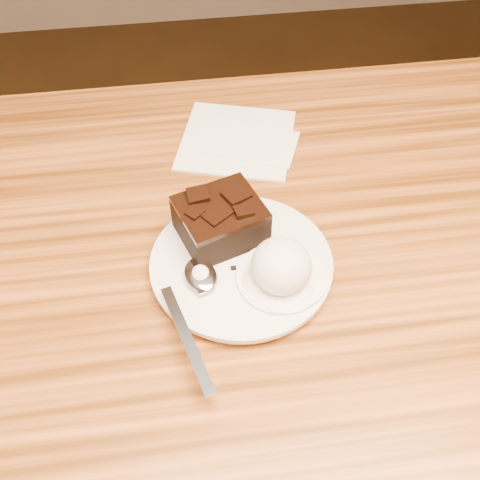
{
  "coord_description": "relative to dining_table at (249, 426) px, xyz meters",
  "views": [
    {
      "loc": [
        -0.07,
        -0.36,
        1.25
      ],
      "look_at": [
        -0.01,
        0.03,
        0.79
      ],
      "focal_mm": 42.55,
      "sensor_mm": 36.0,
      "label": 1
    }
  ],
  "objects": [
    {
      "name": "crumb_a",
      "position": [
        0.01,
        0.01,
        0.39
      ],
      "size": [
        0.01,
        0.01,
        0.0
      ],
      "primitive_type": "cube",
      "rotation": [
        0.0,
        0.0,
        1.57
      ],
      "color": "black",
      "rests_on": "plate"
    },
    {
      "name": "napkin",
      "position": [
        0.02,
        0.25,
        0.38
      ],
      "size": [
        0.19,
        0.19,
        0.01
      ],
      "primitive_type": "cube",
      "rotation": [
        0.0,
        0.0,
        -0.3
      ],
      "color": "white",
      "rests_on": "dining_table"
    },
    {
      "name": "spoon",
      "position": [
        -0.06,
        0.01,
        0.4
      ],
      "size": [
        0.08,
        0.19,
        0.01
      ],
      "primitive_type": null,
      "rotation": [
        0.0,
        0.0,
        0.27
      ],
      "color": "silver",
      "rests_on": "plate"
    },
    {
      "name": "brownie",
      "position": [
        -0.03,
        0.07,
        0.41
      ],
      "size": [
        0.11,
        0.1,
        0.04
      ],
      "primitive_type": "cube",
      "rotation": [
        0.0,
        0.0,
        0.33
      ],
      "color": "black",
      "rests_on": "plate"
    },
    {
      "name": "dining_table",
      "position": [
        0.0,
        0.0,
        0.0
      ],
      "size": [
        1.2,
        0.8,
        0.75
      ],
      "primitive_type": null,
      "color": "#4C2609",
      "rests_on": "floor"
    },
    {
      "name": "crumb_b",
      "position": [
        0.01,
        -0.0,
        0.39
      ],
      "size": [
        0.01,
        0.01,
        0.0
      ],
      "primitive_type": "cube",
      "rotation": [
        0.0,
        0.0,
        1.37
      ],
      "color": "black",
      "rests_on": "plate"
    },
    {
      "name": "ice_cream_scoop",
      "position": [
        0.03,
        -0.01,
        0.41
      ],
      "size": [
        0.06,
        0.07,
        0.05
      ],
      "primitive_type": "ellipsoid",
      "color": "white",
      "rests_on": "plate"
    },
    {
      "name": "melt_puddle",
      "position": [
        0.03,
        -0.01,
        0.39
      ],
      "size": [
        0.09,
        0.09,
        0.0
      ],
      "primitive_type": "cylinder",
      "color": "white",
      "rests_on": "plate"
    },
    {
      "name": "plate",
      "position": [
        -0.01,
        0.02,
        0.38
      ],
      "size": [
        0.2,
        0.2,
        0.02
      ],
      "primitive_type": "cylinder",
      "color": "silver",
      "rests_on": "dining_table"
    },
    {
      "name": "crumb_c",
      "position": [
        -0.02,
        0.01,
        0.39
      ],
      "size": [
        0.01,
        0.0,
        0.0
      ],
      "primitive_type": "cube",
      "rotation": [
        0.0,
        0.0,
        0.05
      ],
      "color": "black",
      "rests_on": "plate"
    }
  ]
}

